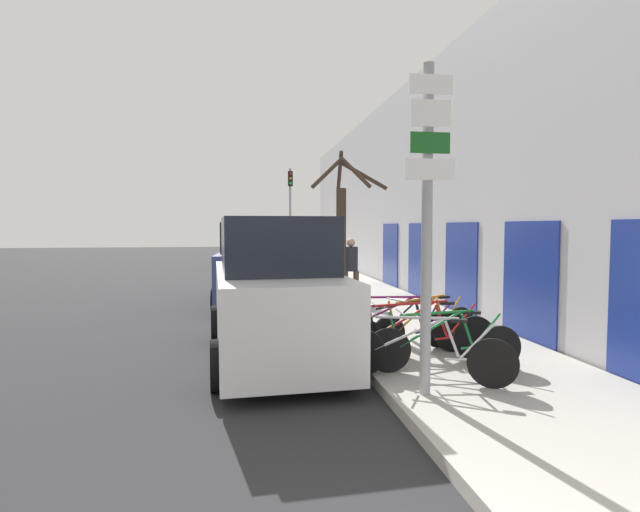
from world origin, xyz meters
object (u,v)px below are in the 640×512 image
bicycle_2 (418,336)px  parked_car_0 (274,295)px  bicycle_5 (398,325)px  traffic_light (290,206)px  signpost (427,217)px  bicycle_1 (445,345)px  street_tree (342,237)px  bicycle_4 (426,327)px  bicycle_0 (425,353)px  parked_car_1 (257,267)px  bicycle_3 (406,331)px  pedestrian_near (351,265)px

bicycle_2 → parked_car_0: parked_car_0 is taller
bicycle_5 → traffic_light: traffic_light is taller
signpost → bicycle_1: bearing=54.9°
street_tree → traffic_light: traffic_light is taller
street_tree → signpost: bearing=-90.4°
bicycle_4 → parked_car_0: parked_car_0 is taller
bicycle_0 → parked_car_1: size_ratio=0.42×
bicycle_1 → bicycle_5: bicycle_5 is taller
bicycle_5 → traffic_light: size_ratio=0.48×
signpost → bicycle_2: signpost is taller
parked_car_1 → parked_car_0: bearing=-85.7°
bicycle_1 → street_tree: bearing=11.2°
signpost → bicycle_1: signpost is taller
signpost → traffic_light: bearing=90.2°
signpost → bicycle_0: bearing=69.4°
signpost → bicycle_3: bearing=78.7°
parked_car_0 → pedestrian_near: parked_car_0 is taller
bicycle_3 → pedestrian_near: (0.33, 5.48, 0.60)m
bicycle_3 → bicycle_4: (0.40, 0.18, 0.02)m
bicycle_0 → street_tree: street_tree is taller
pedestrian_near → bicycle_1: bearing=-87.3°
signpost → street_tree: size_ratio=1.06×
signpost → parked_car_0: bearing=124.9°
bicycle_0 → parked_car_0: bearing=73.4°
bicycle_0 → bicycle_1: size_ratio=0.91×
bicycle_5 → traffic_light: 14.29m
bicycle_0 → pedestrian_near: pedestrian_near is taller
bicycle_0 → street_tree: size_ratio=0.55×
parked_car_0 → street_tree: size_ratio=1.27×
bicycle_2 → bicycle_4: size_ratio=1.19×
bicycle_4 → bicycle_5: size_ratio=0.93×
signpost → street_tree: bearing=89.6°
bicycle_5 → street_tree: 3.33m
bicycle_0 → parked_car_0: (-1.81, 1.87, 0.52)m
parked_car_1 → pedestrian_near: bearing=-14.0°
bicycle_0 → pedestrian_near: 6.84m
signpost → parked_car_1: signpost is taller
bicycle_4 → street_tree: bearing=-9.5°
bicycle_3 → traffic_light: (-0.42, 14.43, 2.52)m
bicycle_0 → bicycle_4: bicycle_4 is taller
bicycle_2 → bicycle_3: bicycle_2 is taller
bicycle_0 → street_tree: bearing=31.2°
signpost → bicycle_2: (0.40, 1.34, -1.70)m
bicycle_3 → parked_car_0: parked_car_0 is taller
bicycle_3 → bicycle_5: bearing=-27.5°
pedestrian_near → bicycle_5: bearing=-90.1°
bicycle_0 → bicycle_5: size_ratio=0.92×
bicycle_3 → bicycle_2: bearing=157.7°
bicycle_2 → traffic_light: size_ratio=0.53×
signpost → traffic_light: 16.24m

